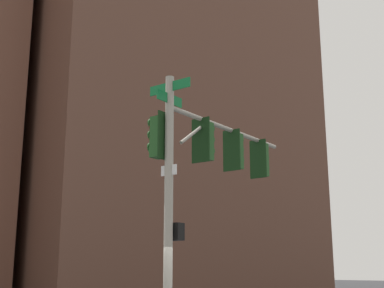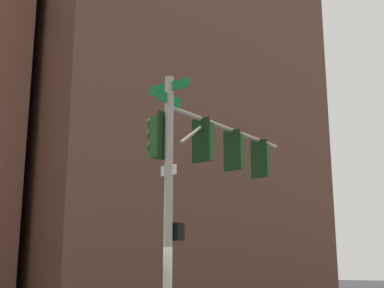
{
  "view_description": "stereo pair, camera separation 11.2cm",
  "coord_description": "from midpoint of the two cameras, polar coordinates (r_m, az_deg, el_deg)",
  "views": [
    {
      "loc": [
        -6.47,
        -10.57,
        1.95
      ],
      "look_at": [
        0.41,
        0.51,
        5.06
      ],
      "focal_mm": 50.41,
      "sensor_mm": 36.0,
      "label": 1
    },
    {
      "loc": [
        -6.38,
        -10.63,
        1.95
      ],
      "look_at": [
        0.41,
        0.51,
        5.06
      ],
      "focal_mm": 50.41,
      "sensor_mm": 36.0,
      "label": 2
    }
  ],
  "objects": [
    {
      "name": "signal_pole_assembly",
      "position": [
        13.88,
        1.23,
        -2.03
      ],
      "size": [
        5.35,
        2.56,
        6.55
      ],
      "rotation": [
        0.0,
        0.0,
        0.37
      ],
      "color": "#9E998C",
      "rests_on": "ground_plane"
    },
    {
      "name": "building_brick_nearside",
      "position": [
        53.49,
        -3.71,
        4.83
      ],
      "size": [
        24.88,
        20.24,
        37.3
      ],
      "primitive_type": "cube",
      "color": "brown",
      "rests_on": "ground_plane"
    }
  ]
}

